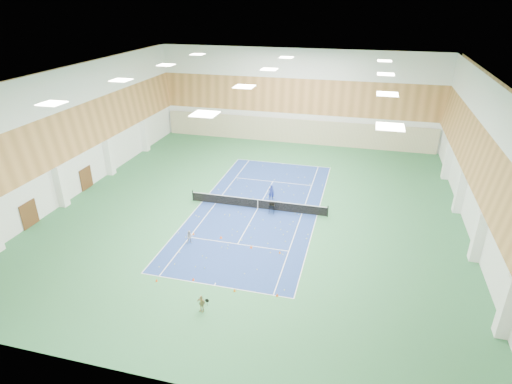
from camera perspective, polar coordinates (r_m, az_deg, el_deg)
ground at (r=39.53m, az=0.24°, el=-2.21°), size 40.00×40.00×0.00m
room_shell at (r=37.17m, az=0.25°, el=6.05°), size 36.00×40.00×12.00m
wood_cladding at (r=36.57m, az=0.26°, el=9.01°), size 36.00×40.00×8.00m
ceiling_light_grid at (r=35.69m, az=0.27°, el=15.07°), size 21.40×25.40×0.06m
court_surface at (r=39.53m, az=0.24°, el=-2.20°), size 10.97×23.77×0.01m
tennis_balls_scatter at (r=39.51m, az=0.24°, el=-2.15°), size 10.57×22.77×0.07m
tennis_net at (r=39.28m, az=0.24°, el=-1.49°), size 12.80×0.10×1.10m
back_curtain at (r=56.95m, az=5.25°, el=8.08°), size 35.40×0.16×3.20m
door_left_a at (r=40.96m, az=-27.98°, el=-2.63°), size 0.08×1.80×2.20m
door_left_b at (r=46.46m, az=-21.71°, el=1.72°), size 0.08×1.80×2.20m
coach at (r=40.91m, az=2.04°, el=-0.02°), size 0.62×0.46×1.56m
child_court at (r=34.41m, az=-8.82°, el=-5.94°), size 0.66×0.60×1.10m
child_apron at (r=27.62m, az=-7.30°, el=-14.51°), size 0.74×0.47×1.18m
ball_cart at (r=38.51m, az=2.10°, el=-2.25°), size 0.60×0.60×0.90m
cone_svc_a at (r=35.72m, az=-8.35°, el=-5.49°), size 0.20×0.20×0.22m
cone_svc_b at (r=34.94m, az=-4.70°, el=-6.00°), size 0.22×0.22×0.25m
cone_svc_c at (r=33.60m, az=-0.65°, el=-7.30°), size 0.22×0.22×0.24m
cone_svc_d at (r=33.03m, az=3.20°, el=-8.00°), size 0.19×0.19×0.21m
cone_base_a at (r=30.88m, az=-13.13°, el=-11.37°), size 0.17×0.17×0.19m
cone_base_b at (r=30.49m, az=-8.37°, el=-11.41°), size 0.19×0.19×0.21m
cone_base_c at (r=29.27m, az=-2.87°, el=-12.91°), size 0.18×0.18×0.20m
cone_base_d at (r=28.87m, az=2.85°, el=-13.52°), size 0.19×0.19×0.21m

